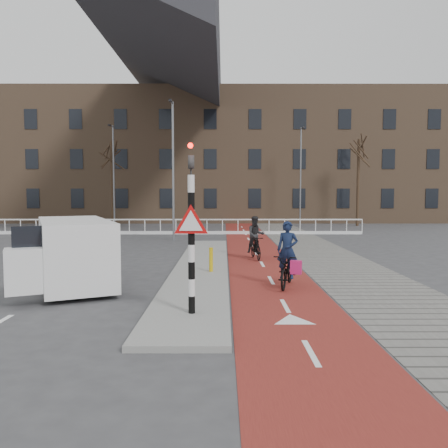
{
  "coord_description": "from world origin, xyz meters",
  "views": [
    {
      "loc": [
        0.06,
        -10.98,
        2.62
      ],
      "look_at": [
        0.08,
        5.0,
        1.5
      ],
      "focal_mm": 35.0,
      "sensor_mm": 36.0,
      "label": 1
    }
  ],
  "objects": [
    {
      "name": "cyclist_far",
      "position": [
        1.34,
        6.23,
        0.72
      ],
      "size": [
        0.79,
        1.61,
        1.71
      ],
      "rotation": [
        0.0,
        0.0,
        0.16
      ],
      "color": "black",
      "rests_on": "bike_lane"
    },
    {
      "name": "cyclist_near",
      "position": [
        1.85,
        1.09,
        0.63
      ],
      "size": [
        1.09,
        1.85,
        1.84
      ],
      "rotation": [
        0.0,
        0.0,
        -0.29
      ],
      "color": "black",
      "rests_on": "bike_lane"
    },
    {
      "name": "townhouse_row",
      "position": [
        -3.0,
        32.0,
        7.81
      ],
      "size": [
        46.0,
        10.0,
        15.9
      ],
      "color": "#7F6047",
      "rests_on": "ground"
    },
    {
      "name": "bollard",
      "position": [
        -0.33,
        2.88,
        0.51
      ],
      "size": [
        0.12,
        0.12,
        0.77
      ],
      "primitive_type": "cylinder",
      "color": "gold",
      "rests_on": "curb_island"
    },
    {
      "name": "ground",
      "position": [
        0.0,
        0.0,
        0.0
      ],
      "size": [
        120.0,
        120.0,
        0.0
      ],
      "primitive_type": "plane",
      "color": "#38383A",
      "rests_on": "ground"
    },
    {
      "name": "streetlight_near",
      "position": [
        -2.69,
        13.04,
        3.79
      ],
      "size": [
        0.12,
        0.12,
        7.59
      ],
      "primitive_type": "cylinder",
      "color": "slate",
      "rests_on": "ground"
    },
    {
      "name": "railing",
      "position": [
        -5.0,
        17.0,
        0.31
      ],
      "size": [
        28.0,
        0.1,
        0.99
      ],
      "color": "silver",
      "rests_on": "ground"
    },
    {
      "name": "van",
      "position": [
        -4.14,
        1.23,
        0.99
      ],
      "size": [
        3.38,
        4.71,
        1.88
      ],
      "rotation": [
        0.0,
        0.0,
        0.42
      ],
      "color": "white",
      "rests_on": "ground"
    },
    {
      "name": "tree_mid",
      "position": [
        -8.54,
        22.91,
        3.3
      ],
      "size": [
        0.27,
        0.27,
        6.59
      ],
      "primitive_type": "cylinder",
      "color": "#302215",
      "rests_on": "ground"
    },
    {
      "name": "bike_lane",
      "position": [
        1.5,
        10.0,
        0.01
      ],
      "size": [
        2.5,
        60.0,
        0.01
      ],
      "primitive_type": "cube",
      "color": "maroon",
      "rests_on": "ground"
    },
    {
      "name": "streetlight_left",
      "position": [
        -8.28,
        22.34,
        3.88
      ],
      "size": [
        0.12,
        0.12,
        7.75
      ],
      "primitive_type": "cylinder",
      "color": "slate",
      "rests_on": "ground"
    },
    {
      "name": "tree_right",
      "position": [
        10.95,
        24.38,
        3.5
      ],
      "size": [
        0.23,
        0.23,
        6.99
      ],
      "primitive_type": "cylinder",
      "color": "#302215",
      "rests_on": "ground"
    },
    {
      "name": "sidewalk",
      "position": [
        4.3,
        10.0,
        0.01
      ],
      "size": [
        3.0,
        60.0,
        0.01
      ],
      "primitive_type": "cube",
      "color": "slate",
      "rests_on": "ground"
    },
    {
      "name": "traffic_signal",
      "position": [
        -0.6,
        -2.02,
        1.99
      ],
      "size": [
        0.8,
        0.8,
        3.68
      ],
      "color": "black",
      "rests_on": "curb_island"
    },
    {
      "name": "streetlight_right",
      "position": [
        6.3,
        24.42,
        3.95
      ],
      "size": [
        0.12,
        0.12,
        7.9
      ],
      "primitive_type": "cylinder",
      "color": "slate",
      "rests_on": "ground"
    },
    {
      "name": "curb_island",
      "position": [
        -0.7,
        4.0,
        0.06
      ],
      "size": [
        1.8,
        16.0,
        0.12
      ],
      "primitive_type": "cube",
      "color": "gray",
      "rests_on": "ground"
    }
  ]
}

